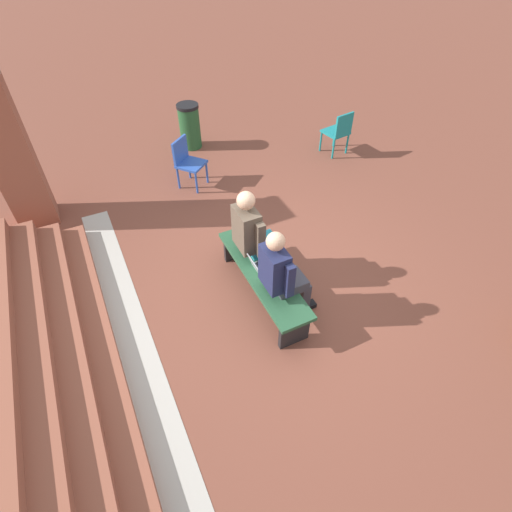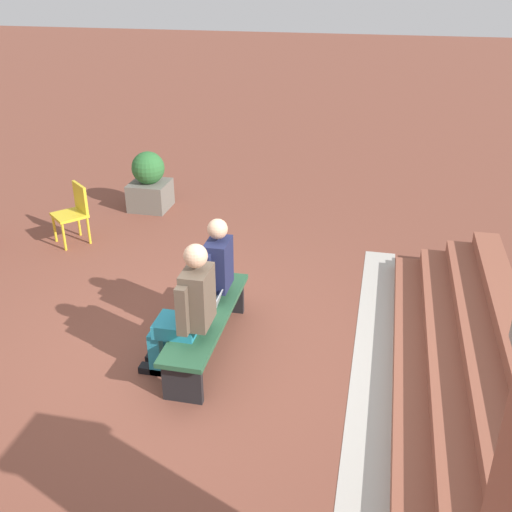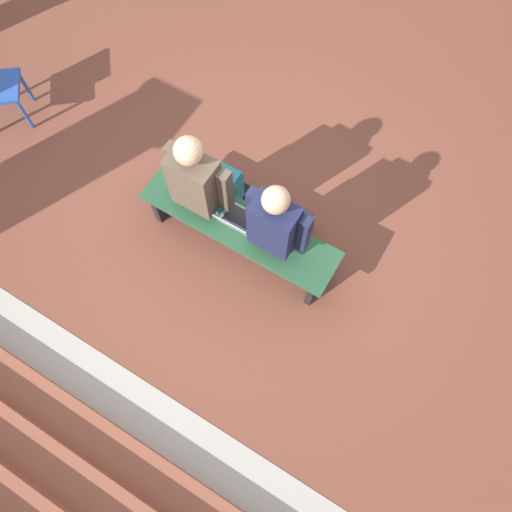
# 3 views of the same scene
# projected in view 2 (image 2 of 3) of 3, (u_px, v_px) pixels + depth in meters

# --- Properties ---
(ground_plane) EXTENTS (60.00, 60.00, 0.00)m
(ground_plane) POSITION_uv_depth(u_px,v_px,m) (188.00, 353.00, 6.15)
(ground_plane) COLOR brown
(concrete_strip) EXTENTS (5.45, 0.40, 0.01)m
(concrete_strip) POSITION_uv_depth(u_px,v_px,m) (372.00, 371.00, 5.87)
(concrete_strip) COLOR #B7B2A8
(concrete_strip) RESTS_ON ground
(brick_steps) EXTENTS (4.65, 1.20, 0.60)m
(brick_steps) POSITION_uv_depth(u_px,v_px,m) (477.00, 366.00, 5.59)
(brick_steps) COLOR #93513D
(brick_steps) RESTS_ON ground
(bench) EXTENTS (1.80, 0.44, 0.45)m
(bench) POSITION_uv_depth(u_px,v_px,m) (207.00, 321.00, 6.04)
(bench) COLOR #285638
(bench) RESTS_ON ground
(person_student) EXTENTS (0.54, 0.68, 1.33)m
(person_student) POSITION_uv_depth(u_px,v_px,m) (209.00, 274.00, 6.19)
(person_student) COLOR #383842
(person_student) RESTS_ON ground
(person_adult) EXTENTS (0.57, 0.72, 1.39)m
(person_adult) POSITION_uv_depth(u_px,v_px,m) (187.00, 307.00, 5.55)
(person_adult) COLOR teal
(person_adult) RESTS_ON ground
(laptop) EXTENTS (0.32, 0.29, 0.21)m
(laptop) POSITION_uv_depth(u_px,v_px,m) (207.00, 310.00, 5.96)
(laptop) COLOR #9EA0A5
(laptop) RESTS_ON bench
(plastic_chair_by_pillar) EXTENTS (0.59, 0.59, 0.84)m
(plastic_chair_by_pillar) POSITION_uv_depth(u_px,v_px,m) (74.00, 210.00, 8.39)
(plastic_chair_by_pillar) COLOR gold
(plastic_chair_by_pillar) RESTS_ON ground
(planter) EXTENTS (0.60, 0.60, 0.94)m
(planter) POSITION_uv_depth(u_px,v_px,m) (149.00, 183.00, 9.55)
(planter) COLOR #6B665B
(planter) RESTS_ON ground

